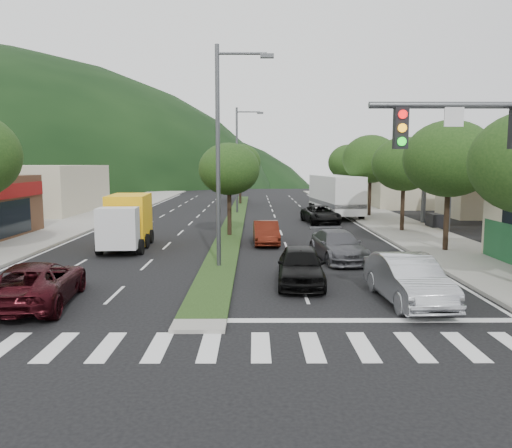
{
  "coord_description": "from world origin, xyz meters",
  "views": [
    {
      "loc": [
        1.63,
        -14.65,
        4.81
      ],
      "look_at": [
        1.72,
        10.53,
        1.74
      ],
      "focal_mm": 35.0,
      "sensor_mm": 36.0,
      "label": 1
    }
  ],
  "objects_px": {
    "car_queue_c": "(266,233)",
    "car_queue_b": "(338,246)",
    "tree_med_far": "(240,162)",
    "box_truck": "(127,223)",
    "tree_r_d": "(371,159)",
    "suv_maroon": "(36,283)",
    "tree_med_near": "(229,169)",
    "motorhome": "(335,195)",
    "tree_r_b": "(449,159)",
    "streetlight_near": "(222,146)",
    "streetlight_mid": "(239,155)",
    "sedan_silver": "(408,279)",
    "tree_r_c": "(404,164)",
    "tree_r_e": "(349,162)",
    "car_queue_a": "(301,265)",
    "car_queue_d": "(321,214)"
  },
  "relations": [
    {
      "from": "suv_maroon",
      "to": "box_truck",
      "type": "relative_size",
      "value": 0.86
    },
    {
      "from": "tree_med_far",
      "to": "car_queue_d",
      "type": "xyz_separation_m",
      "value": [
        6.99,
        -18.75,
        -4.29
      ]
    },
    {
      "from": "box_truck",
      "to": "motorhome",
      "type": "xyz_separation_m",
      "value": [
        14.6,
        16.98,
        0.55
      ]
    },
    {
      "from": "tree_med_far",
      "to": "box_truck",
      "type": "xyz_separation_m",
      "value": [
        -5.6,
        -30.43,
        -3.59
      ]
    },
    {
      "from": "tree_r_b",
      "to": "tree_med_near",
      "type": "bearing_deg",
      "value": 153.43
    },
    {
      "from": "motorhome",
      "to": "suv_maroon",
      "type": "bearing_deg",
      "value": -123.69
    },
    {
      "from": "car_queue_c",
      "to": "car_queue_b",
      "type": "bearing_deg",
      "value": -57.22
    },
    {
      "from": "motorhome",
      "to": "tree_r_c",
      "type": "bearing_deg",
      "value": -80.38
    },
    {
      "from": "tree_r_e",
      "to": "motorhome",
      "type": "bearing_deg",
      "value": -107.62
    },
    {
      "from": "streetlight_near",
      "to": "streetlight_mid",
      "type": "xyz_separation_m",
      "value": [
        0.0,
        25.0,
        0.0
      ]
    },
    {
      "from": "tree_r_d",
      "to": "suv_maroon",
      "type": "bearing_deg",
      "value": -122.46
    },
    {
      "from": "tree_r_d",
      "to": "car_queue_a",
      "type": "relative_size",
      "value": 1.59
    },
    {
      "from": "car_queue_c",
      "to": "tree_r_d",
      "type": "bearing_deg",
      "value": 55.63
    },
    {
      "from": "tree_r_d",
      "to": "tree_med_near",
      "type": "relative_size",
      "value": 1.19
    },
    {
      "from": "tree_med_near",
      "to": "streetlight_mid",
      "type": "height_order",
      "value": "streetlight_mid"
    },
    {
      "from": "car_queue_c",
      "to": "box_truck",
      "type": "relative_size",
      "value": 0.67
    },
    {
      "from": "tree_med_far",
      "to": "box_truck",
      "type": "height_order",
      "value": "tree_med_far"
    },
    {
      "from": "tree_r_b",
      "to": "sedan_silver",
      "type": "height_order",
      "value": "tree_r_b"
    },
    {
      "from": "tree_med_near",
      "to": "tree_med_far",
      "type": "height_order",
      "value": "tree_med_far"
    },
    {
      "from": "tree_med_far",
      "to": "streetlight_near",
      "type": "bearing_deg",
      "value": -89.67
    },
    {
      "from": "tree_r_b",
      "to": "car_queue_d",
      "type": "xyz_separation_m",
      "value": [
        -5.01,
        13.25,
        -4.32
      ]
    },
    {
      "from": "tree_med_far",
      "to": "car_queue_b",
      "type": "xyz_separation_m",
      "value": [
        5.8,
        -34.19,
        -4.27
      ]
    },
    {
      "from": "tree_r_c",
      "to": "tree_r_d",
      "type": "bearing_deg",
      "value": 90.0
    },
    {
      "from": "tree_r_e",
      "to": "suv_maroon",
      "type": "relative_size",
      "value": 1.25
    },
    {
      "from": "tree_r_d",
      "to": "streetlight_mid",
      "type": "relative_size",
      "value": 0.72
    },
    {
      "from": "tree_r_d",
      "to": "sedan_silver",
      "type": "xyz_separation_m",
      "value": [
        -5.05,
        -27.8,
        -4.36
      ]
    },
    {
      "from": "tree_med_near",
      "to": "sedan_silver",
      "type": "bearing_deg",
      "value": -66.25
    },
    {
      "from": "car_queue_b",
      "to": "motorhome",
      "type": "distance_m",
      "value": 21.01
    },
    {
      "from": "tree_med_far",
      "to": "motorhome",
      "type": "distance_m",
      "value": 16.47
    },
    {
      "from": "tree_med_near",
      "to": "box_truck",
      "type": "bearing_deg",
      "value": -141.66
    },
    {
      "from": "streetlight_near",
      "to": "motorhome",
      "type": "xyz_separation_m",
      "value": [
        8.79,
        22.55,
        -3.62
      ]
    },
    {
      "from": "suv_maroon",
      "to": "car_queue_c",
      "type": "height_order",
      "value": "suv_maroon"
    },
    {
      "from": "tree_med_near",
      "to": "streetlight_mid",
      "type": "xyz_separation_m",
      "value": [
        0.21,
        15.0,
        1.16
      ]
    },
    {
      "from": "tree_r_c",
      "to": "sedan_silver",
      "type": "relative_size",
      "value": 1.3
    },
    {
      "from": "tree_r_e",
      "to": "motorhome",
      "type": "xyz_separation_m",
      "value": [
        -3.0,
        -9.45,
        -2.93
      ]
    },
    {
      "from": "tree_r_d",
      "to": "suv_maroon",
      "type": "xyz_separation_m",
      "value": [
        -17.81,
        -28.0,
        -4.44
      ]
    },
    {
      "from": "streetlight_mid",
      "to": "car_queue_b",
      "type": "xyz_separation_m",
      "value": [
        5.6,
        -23.19,
        -4.85
      ]
    },
    {
      "from": "car_queue_d",
      "to": "box_truck",
      "type": "xyz_separation_m",
      "value": [
        -12.59,
        -11.68,
        0.71
      ]
    },
    {
      "from": "tree_med_near",
      "to": "streetlight_near",
      "type": "xyz_separation_m",
      "value": [
        0.21,
        -10.0,
        1.16
      ]
    },
    {
      "from": "tree_r_c",
      "to": "streetlight_mid",
      "type": "bearing_deg",
      "value": 132.22
    },
    {
      "from": "tree_r_c",
      "to": "sedan_silver",
      "type": "bearing_deg",
      "value": -105.83
    },
    {
      "from": "tree_r_c",
      "to": "motorhome",
      "type": "xyz_separation_m",
      "value": [
        -3.0,
        10.55,
        -2.78
      ]
    },
    {
      "from": "motorhome",
      "to": "tree_med_far",
      "type": "bearing_deg",
      "value": 117.5
    },
    {
      "from": "tree_r_b",
      "to": "motorhome",
      "type": "xyz_separation_m",
      "value": [
        -3.0,
        18.55,
        -3.07
      ]
    },
    {
      "from": "tree_r_b",
      "to": "tree_med_near",
      "type": "height_order",
      "value": "tree_r_b"
    },
    {
      "from": "tree_r_e",
      "to": "car_queue_a",
      "type": "bearing_deg",
      "value": -103.61
    },
    {
      "from": "tree_r_d",
      "to": "car_queue_b",
      "type": "height_order",
      "value": "tree_r_d"
    },
    {
      "from": "tree_r_c",
      "to": "motorhome",
      "type": "bearing_deg",
      "value": 105.89
    },
    {
      "from": "tree_r_c",
      "to": "tree_med_far",
      "type": "height_order",
      "value": "tree_med_far"
    },
    {
      "from": "box_truck",
      "to": "car_queue_c",
      "type": "bearing_deg",
      "value": -175.11
    }
  ]
}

